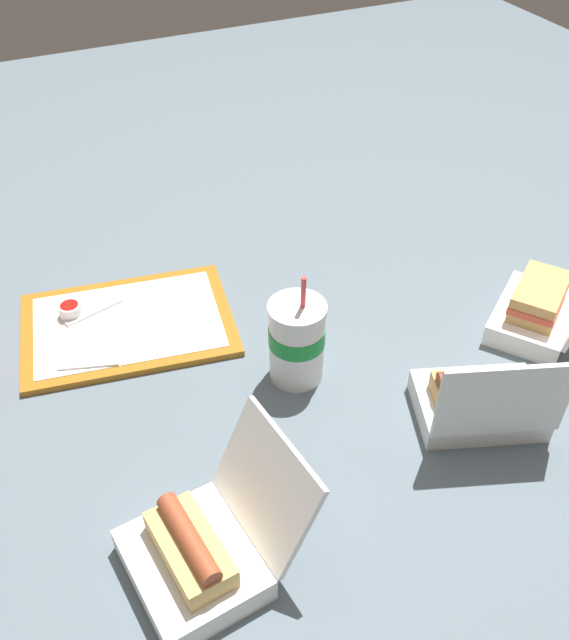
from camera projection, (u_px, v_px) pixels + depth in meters
ground_plane at (279, 355)px, 1.22m from camera, size 3.20×3.20×0.00m
food_tray at (128, 324)px, 1.28m from camera, size 0.41×0.32×0.01m
ketchup_cup at (70, 310)px, 1.28m from camera, size 0.04×0.04×0.02m
napkin_stack at (91, 347)px, 1.22m from camera, size 0.13×0.13×0.00m
plastic_fork at (94, 312)px, 1.29m from camera, size 0.11×0.04×0.00m
clamshell_hotdog_corner at (482, 400)px, 1.09m from camera, size 0.23×0.20×0.17m
clamshell_sandwich_front at (541, 308)px, 1.25m from camera, size 0.24×0.24×0.17m
clamshell_hotdog_right at (201, 550)px, 0.89m from camera, size 0.24×0.20×0.17m
soda_cup_right at (297, 340)px, 1.14m from camera, size 0.09×0.09×0.21m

